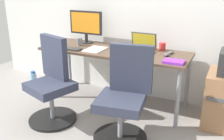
# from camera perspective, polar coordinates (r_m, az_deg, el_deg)

# --- Properties ---
(ground_plane) EXTENTS (5.28, 5.28, 0.00)m
(ground_plane) POSITION_cam_1_polar(r_m,az_deg,el_deg) (3.36, 0.38, -7.14)
(ground_plane) COLOR gray
(desk) EXTENTS (1.85, 0.64, 0.71)m
(desk) POSITION_cam_1_polar(r_m,az_deg,el_deg) (3.13, 0.40, 3.50)
(desk) COLOR brown
(desk) RESTS_ON ground
(office_chair_left) EXTENTS (0.55, 0.55, 0.94)m
(office_chair_left) POSITION_cam_1_polar(r_m,az_deg,el_deg) (2.90, -13.36, -3.02)
(office_chair_left) COLOR black
(office_chair_left) RESTS_ON ground
(office_chair_right) EXTENTS (0.54, 0.54, 0.94)m
(office_chair_right) POSITION_cam_1_polar(r_m,az_deg,el_deg) (2.47, 2.75, -6.49)
(office_chair_right) COLOR black
(office_chair_right) RESTS_ON ground
(water_bottle_on_floor) EXTENTS (0.09, 0.09, 0.31)m
(water_bottle_on_floor) POSITION_cam_1_polar(r_m,az_deg,el_deg) (3.78, -17.25, -2.58)
(water_bottle_on_floor) COLOR #8CBFF2
(water_bottle_on_floor) RESTS_ON ground
(desktop_monitor) EXTENTS (0.48, 0.18, 0.43)m
(desktop_monitor) POSITION_cam_1_polar(r_m,az_deg,el_deg) (3.46, -5.93, 10.18)
(desktop_monitor) COLOR #262626
(desktop_monitor) RESTS_ON desk
(open_laptop) EXTENTS (0.31, 0.27, 0.22)m
(open_laptop) POSITION_cam_1_polar(r_m,az_deg,el_deg) (3.03, 6.69, 5.07)
(open_laptop) COLOR #4C4C51
(open_laptop) RESTS_ON desk
(keyboard_by_monitor) EXTENTS (0.34, 0.12, 0.02)m
(keyboard_by_monitor) POSITION_cam_1_polar(r_m,az_deg,el_deg) (3.20, -9.83, 4.84)
(keyboard_by_monitor) COLOR #2D2D2D
(keyboard_by_monitor) RESTS_ON desk
(keyboard_by_laptop) EXTENTS (0.34, 0.12, 0.02)m
(keyboard_by_laptop) POSITION_cam_1_polar(r_m,az_deg,el_deg) (2.77, 4.45, 2.82)
(keyboard_by_laptop) COLOR silver
(keyboard_by_laptop) RESTS_ON desk
(mouse_by_monitor) EXTENTS (0.06, 0.10, 0.03)m
(mouse_by_monitor) POSITION_cam_1_polar(r_m,az_deg,el_deg) (2.92, 12.28, 3.42)
(mouse_by_monitor) COLOR #515156
(mouse_by_monitor) RESTS_ON desk
(mouse_by_laptop) EXTENTS (0.06, 0.10, 0.03)m
(mouse_by_laptop) POSITION_cam_1_polar(r_m,az_deg,el_deg) (3.02, 13.17, 3.91)
(mouse_by_laptop) COLOR #515156
(mouse_by_laptop) RESTS_ON desk
(coffee_mug) EXTENTS (0.08, 0.08, 0.09)m
(coffee_mug) POSITION_cam_1_polar(r_m,az_deg,el_deg) (3.16, 11.32, 5.25)
(coffee_mug) COLOR red
(coffee_mug) RESTS_ON desk
(pen_cup) EXTENTS (0.07, 0.07, 0.10)m
(pen_cup) POSITION_cam_1_polar(r_m,az_deg,el_deg) (3.33, -7.37, 6.32)
(pen_cup) COLOR slate
(pen_cup) RESTS_ON desk
(notebook) EXTENTS (0.21, 0.15, 0.03)m
(notebook) POSITION_cam_1_polar(r_m,az_deg,el_deg) (2.68, 13.82, 1.84)
(notebook) COLOR purple
(notebook) RESTS_ON desk
(paper_pile) EXTENTS (0.21, 0.30, 0.01)m
(paper_pile) POSITION_cam_1_polar(r_m,az_deg,el_deg) (3.12, -3.82, 4.67)
(paper_pile) COLOR white
(paper_pile) RESTS_ON desk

